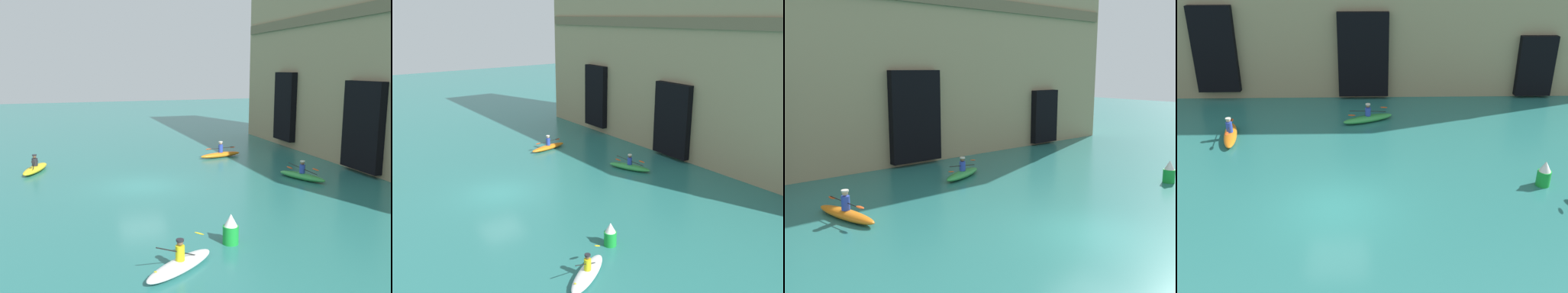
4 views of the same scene
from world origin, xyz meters
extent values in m
plane|color=#28706B|center=(0.00, 0.00, 0.00)|extent=(120.00, 120.00, 0.00)
cube|color=#9E8966|center=(1.64, 16.41, 7.49)|extent=(34.05, 6.21, 14.97)
cube|color=black|center=(1.12, 13.15, 2.87)|extent=(3.19, 0.70, 5.28)
cube|color=black|center=(12.22, 13.15, 2.10)|extent=(2.33, 0.70, 3.85)
ellipsoid|color=green|center=(1.36, 8.94, 0.18)|extent=(3.04, 1.85, 0.37)
cylinder|color=#2D47B7|center=(1.36, 8.94, 0.61)|extent=(0.31, 0.31, 0.48)
sphere|color=brown|center=(1.36, 8.94, 0.96)|extent=(0.22, 0.22, 0.22)
cylinder|color=silver|center=(1.36, 8.94, 1.05)|extent=(0.28, 0.28, 0.06)
cylinder|color=black|center=(1.36, 8.94, 0.63)|extent=(2.07, 0.64, 0.32)
ellipsoid|color=#D84C19|center=(0.44, 8.67, 0.51)|extent=(0.48, 0.30, 0.11)
ellipsoid|color=#D84C19|center=(2.27, 9.20, 0.76)|extent=(0.48, 0.30, 0.11)
ellipsoid|color=orange|center=(-5.87, 6.76, 0.18)|extent=(1.33, 3.30, 0.36)
cylinder|color=#2D47B7|center=(-5.87, 6.76, 0.63)|extent=(0.32, 0.32, 0.54)
sphere|color=tan|center=(-5.87, 6.76, 1.01)|extent=(0.22, 0.22, 0.22)
cylinder|color=silver|center=(-5.87, 6.76, 1.11)|extent=(0.28, 0.28, 0.06)
cylinder|color=black|center=(-5.87, 6.76, 0.66)|extent=(0.35, 2.16, 0.07)
ellipsoid|color=#D84C19|center=(-6.01, 7.72, 0.64)|extent=(0.24, 0.46, 0.06)
ellipsoid|color=#D84C19|center=(-5.73, 5.80, 0.67)|extent=(0.24, 0.46, 0.06)
cylinder|color=green|center=(8.63, 1.56, 0.33)|extent=(0.58, 0.58, 0.67)
cone|color=white|center=(8.63, 1.56, 0.90)|extent=(0.49, 0.49, 0.45)
camera|label=1|loc=(22.39, -4.20, 6.28)|focal=40.00mm
camera|label=2|loc=(22.53, -9.52, 10.09)|focal=40.00mm
camera|label=3|loc=(-12.06, -8.52, 5.63)|focal=40.00mm
camera|label=4|loc=(1.10, -14.23, 9.29)|focal=40.00mm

